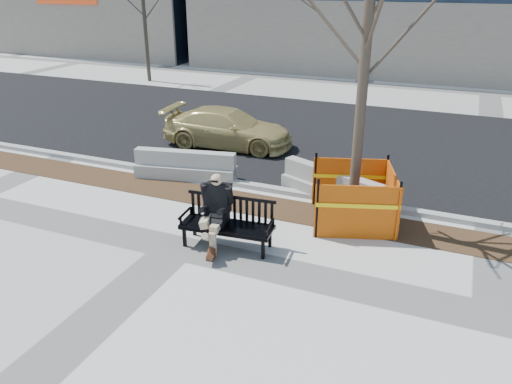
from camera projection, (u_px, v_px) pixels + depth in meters
ground at (177, 247)px, 10.48m from camera, size 120.00×120.00×0.00m
mulch_strip at (231, 200)px, 12.68m from camera, size 40.00×1.20×0.02m
asphalt_street at (305, 134)px, 17.93m from camera, size 60.00×10.40×0.01m
curb at (246, 185)px, 13.46m from camera, size 60.00×0.25×0.12m
bench at (227, 246)px, 10.52m from camera, size 2.03×0.89×1.05m
seated_man at (217, 243)px, 10.64m from camera, size 0.77×1.17×1.56m
tree_fence at (351, 221)px, 11.60m from camera, size 3.40×3.40×6.75m
sedan at (228, 146)px, 16.70m from camera, size 4.39×2.02×1.24m
jersey_barrier_left at (186, 178)px, 14.05m from camera, size 2.90×1.13×0.82m
jersey_barrier_right at (330, 201)px, 12.65m from camera, size 2.87×1.67×0.83m
far_tree_left at (150, 81)px, 27.06m from camera, size 2.79×2.79×5.99m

